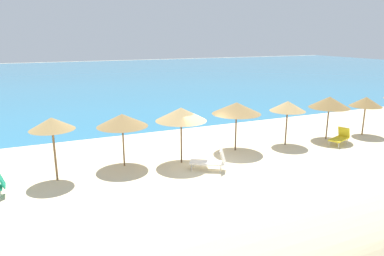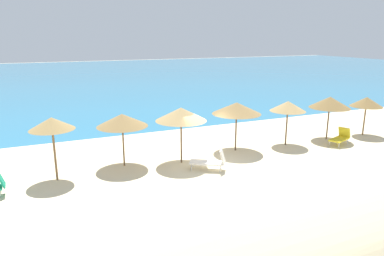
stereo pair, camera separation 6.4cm
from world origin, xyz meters
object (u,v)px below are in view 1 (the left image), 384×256
Objects in this scene: beach_umbrella_3 at (122,120)px; beach_umbrella_6 at (288,106)px; beach_umbrella_4 at (181,114)px; lounge_chair_0 at (211,161)px; beach_umbrella_8 at (366,102)px; lounge_chair_3 at (340,137)px; beach_umbrella_2 at (52,124)px; beach_umbrella_7 at (329,102)px; beach_umbrella_5 at (237,108)px.

beach_umbrella_3 reaches higher than beach_umbrella_6.
lounge_chair_0 is (0.88, -1.53, -2.03)m from beach_umbrella_4.
beach_umbrella_8 is 1.56× the size of lounge_chair_3.
beach_umbrella_2 is 5.87m from beach_umbrella_4.
beach_umbrella_4 is 6.73m from beach_umbrella_6.
lounge_chair_3 is at bearing -95.84° from beach_umbrella_7.
beach_umbrella_5 is at bearing 56.00° from lounge_chair_3.
beach_umbrella_3 is at bearing 178.23° from beach_umbrella_7.
beach_umbrella_5 is (3.50, 0.64, -0.10)m from beach_umbrella_4.
beach_umbrella_5 is (6.23, -0.06, 0.09)m from beach_umbrella_3.
beach_umbrella_4 reaches higher than beach_umbrella_5.
beach_umbrella_7 is at bearing 0.57° from beach_umbrella_2.
beach_umbrella_7 reaches higher than beach_umbrella_8.
beach_umbrella_6 is at bearing 177.51° from beach_umbrella_8.
beach_umbrella_7 reaches higher than beach_umbrella_3.
beach_umbrella_8 is at bearing -0.10° from beach_umbrella_2.
beach_umbrella_5 is 9.15m from beach_umbrella_8.
beach_umbrella_4 is 1.09× the size of beach_umbrella_6.
lounge_chair_0 is at bearing 74.14° from lounge_chair_3.
beach_umbrella_6 is (3.22, -0.26, -0.10)m from beach_umbrella_5.
beach_umbrella_2 is 7.26m from lounge_chair_0.
beach_umbrella_8 is at bearing -3.26° from beach_umbrella_5.
beach_umbrella_3 is (3.13, 0.54, -0.26)m from beach_umbrella_2.
beach_umbrella_2 is 15.64m from beach_umbrella_7.
beach_umbrella_3 is 15.38m from beach_umbrella_8.
beach_umbrella_7 is (15.64, 0.15, -0.25)m from beach_umbrella_2.
beach_umbrella_3 is 6.23m from beach_umbrella_5.
beach_umbrella_4 reaches higher than beach_umbrella_3.
beach_umbrella_7 is (12.51, -0.39, 0.01)m from beach_umbrella_3.
beach_umbrella_5 is 3.91m from lounge_chair_0.
beach_umbrella_8 is at bearing -91.25° from lounge_chair_3.
beach_umbrella_7 is (3.06, -0.07, 0.02)m from beach_umbrella_6.
beach_umbrella_7 is 9.27m from lounge_chair_0.
lounge_chair_3 is at bearing -161.22° from beach_umbrella_8.
beach_umbrella_5 is at bearing 175.34° from beach_umbrella_6.
beach_umbrella_8 is at bearing -3.78° from beach_umbrella_7.
beach_umbrella_6 is at bearing 1.02° from beach_umbrella_2.
beach_umbrella_2 is 12.59m from beach_umbrella_6.
beach_umbrella_3 is 12.63m from lounge_chair_3.
lounge_chair_0 is at bearing -60.16° from beach_umbrella_4.
beach_umbrella_3 reaches higher than lounge_chair_3.
beach_umbrella_8 is 3.58m from lounge_chair_3.
beach_umbrella_7 is (9.78, 0.31, -0.18)m from beach_umbrella_4.
lounge_chair_0 is at bearing -168.32° from beach_umbrella_7.
beach_umbrella_5 is (9.36, 0.49, -0.17)m from beach_umbrella_2.
beach_umbrella_7 is 1.07× the size of beach_umbrella_8.
beach_umbrella_5 is at bearing 10.35° from beach_umbrella_4.
beach_umbrella_4 is 1.04× the size of beach_umbrella_5.
beach_umbrella_7 is at bearing 176.22° from beach_umbrella_8.
beach_umbrella_3 is 1.01× the size of beach_umbrella_6.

